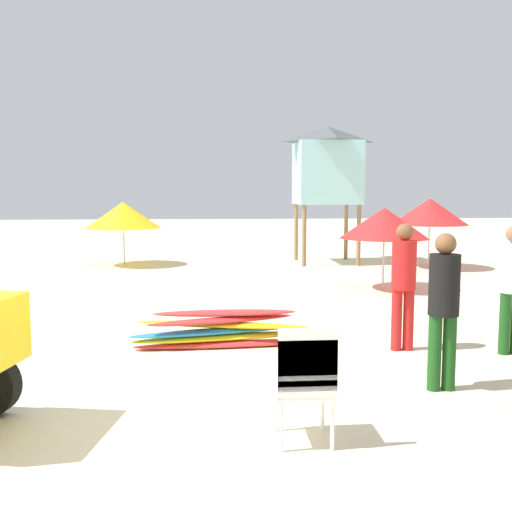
% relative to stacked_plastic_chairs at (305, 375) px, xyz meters
% --- Properties ---
extents(ground, '(80.00, 80.00, 0.00)m').
position_rel_stacked_plastic_chairs_xyz_m(ground, '(-1.35, 0.61, -0.60)').
color(ground, beige).
extents(stacked_plastic_chairs, '(0.48, 0.48, 1.02)m').
position_rel_stacked_plastic_chairs_xyz_m(stacked_plastic_chairs, '(0.00, 0.00, 0.00)').
color(stacked_plastic_chairs, white).
rests_on(stacked_plastic_chairs, ground).
extents(surfboard_pile, '(2.66, 0.82, 0.48)m').
position_rel_stacked_plastic_chairs_xyz_m(surfboard_pile, '(-0.61, 3.25, -0.38)').
color(surfboard_pile, red).
rests_on(surfboard_pile, ground).
extents(lifeguard_near_center, '(0.32, 0.32, 1.68)m').
position_rel_stacked_plastic_chairs_xyz_m(lifeguard_near_center, '(1.67, 1.25, 0.36)').
color(lifeguard_near_center, '#194C19').
rests_on(lifeguard_near_center, ground).
extents(lifeguard_near_right, '(0.32, 0.32, 1.69)m').
position_rel_stacked_plastic_chairs_xyz_m(lifeguard_near_right, '(1.77, 2.84, 0.37)').
color(lifeguard_near_right, red).
rests_on(lifeguard_near_right, ground).
extents(lifeguard_tower, '(1.98, 1.98, 3.99)m').
position_rel_stacked_plastic_chairs_xyz_m(lifeguard_tower, '(2.66, 12.50, 2.27)').
color(lifeguard_tower, olive).
rests_on(lifeguard_tower, ground).
extents(beach_umbrella_left, '(1.89, 1.89, 1.77)m').
position_rel_stacked_plastic_chairs_xyz_m(beach_umbrella_left, '(2.95, 7.65, 0.83)').
color(beach_umbrella_left, beige).
rests_on(beach_umbrella_left, ground).
extents(beach_umbrella_mid, '(2.12, 2.12, 1.81)m').
position_rel_stacked_plastic_chairs_xyz_m(beach_umbrella_mid, '(-3.22, 12.38, 0.83)').
color(beach_umbrella_mid, beige).
rests_on(beach_umbrella_mid, ground).
extents(beach_umbrella_far, '(2.06, 2.06, 1.92)m').
position_rel_stacked_plastic_chairs_xyz_m(beach_umbrella_far, '(5.24, 11.05, 0.96)').
color(beach_umbrella_far, beige).
rests_on(beach_umbrella_far, ground).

